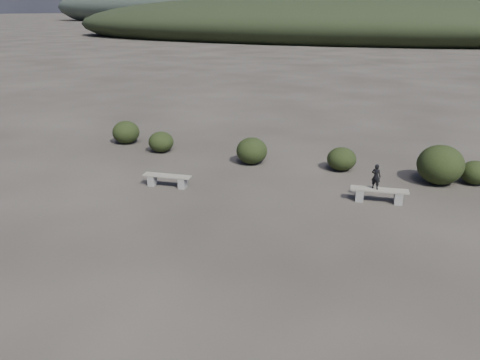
% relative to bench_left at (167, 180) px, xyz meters
% --- Properties ---
extents(ground, '(1200.00, 1200.00, 0.00)m').
position_rel_bench_left_xyz_m(ground, '(3.03, -4.57, -0.26)').
color(ground, '#2E2924').
rests_on(ground, ground).
extents(bench_left, '(1.77, 0.66, 0.43)m').
position_rel_bench_left_xyz_m(bench_left, '(0.00, 0.00, 0.00)').
color(bench_left, gray).
rests_on(bench_left, ground).
extents(bench_right, '(1.88, 0.73, 0.46)m').
position_rel_bench_left_xyz_m(bench_right, '(7.12, 1.60, 0.02)').
color(bench_right, gray).
rests_on(bench_right, ground).
extents(seated_person, '(0.35, 0.27, 0.84)m').
position_rel_bench_left_xyz_m(seated_person, '(6.97, 1.57, 0.62)').
color(seated_person, black).
rests_on(seated_person, bench_right).
extents(shrub_a, '(1.11, 1.11, 0.91)m').
position_rel_bench_left_xyz_m(shrub_a, '(-2.60, 3.62, 0.19)').
color(shrub_a, black).
rests_on(shrub_a, ground).
extents(shrub_b, '(1.26, 1.26, 1.08)m').
position_rel_bench_left_xyz_m(shrub_b, '(1.72, 3.71, 0.28)').
color(shrub_b, black).
rests_on(shrub_b, ground).
extents(shrub_c, '(1.14, 1.14, 0.91)m').
position_rel_bench_left_xyz_m(shrub_c, '(5.26, 4.37, 0.19)').
color(shrub_c, black).
rests_on(shrub_c, ground).
extents(shrub_d, '(1.63, 1.63, 1.43)m').
position_rel_bench_left_xyz_m(shrub_d, '(8.83, 4.30, 0.45)').
color(shrub_d, black).
rests_on(shrub_d, ground).
extents(shrub_e, '(1.03, 1.03, 0.85)m').
position_rel_bench_left_xyz_m(shrub_e, '(10.02, 4.78, 0.16)').
color(shrub_e, black).
rests_on(shrub_e, ground).
extents(shrub_f, '(1.26, 1.26, 1.06)m').
position_rel_bench_left_xyz_m(shrub_f, '(-4.90, 4.17, 0.27)').
color(shrub_f, black).
rests_on(shrub_f, ground).
extents(mountain_ridges, '(500.00, 400.00, 56.00)m').
position_rel_bench_left_xyz_m(mountain_ridges, '(-4.45, 334.49, 10.57)').
color(mountain_ridges, black).
rests_on(mountain_ridges, ground).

